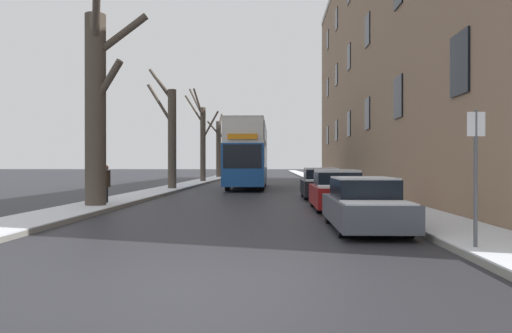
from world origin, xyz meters
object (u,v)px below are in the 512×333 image
bare_tree_left_2 (202,139)px  parked_car_2 (321,184)px  parked_car_1 (337,191)px  bare_tree_left_1 (171,134)px  street_sign_post (476,173)px  bare_tree_left_3 (219,146)px  bare_tree_left_0 (97,101)px  double_decker_bus (248,152)px  pedestrian_left_sidewalk (106,184)px  parked_car_0 (364,205)px

bare_tree_left_2 → parked_car_2: 22.48m
bare_tree_left_2 → parked_car_1: (8.79, -26.55, -3.30)m
bare_tree_left_1 → street_sign_post: 24.25m
bare_tree_left_1 → bare_tree_left_3: 27.91m
bare_tree_left_0 → double_decker_bus: size_ratio=0.72×
parked_car_2 → pedestrian_left_sidewalk: (-8.89, -4.99, 0.21)m
pedestrian_left_sidewalk → parked_car_2: bearing=-81.7°
bare_tree_left_2 → parked_car_0: 33.39m
bare_tree_left_0 → pedestrian_left_sidewalk: (-0.11, 1.30, -3.07)m
bare_tree_left_3 → double_decker_bus: size_ratio=0.66×
bare_tree_left_0 → pedestrian_left_sidewalk: bearing=94.8°
double_decker_bus → bare_tree_left_0: bearing=-105.7°
parked_car_0 → parked_car_1: size_ratio=1.05×
parked_car_0 → bare_tree_left_3: bearing=100.9°
bare_tree_left_1 → parked_car_1: 15.86m
bare_tree_left_2 → pedestrian_left_sidewalk: (-0.11, -25.41, -3.08)m
parked_car_2 → street_sign_post: size_ratio=1.57×
bare_tree_left_1 → bare_tree_left_2: size_ratio=0.90×
parked_car_1 → street_sign_post: street_sign_post is taller
bare_tree_left_3 → bare_tree_left_2: bearing=-89.6°
bare_tree_left_0 → street_sign_post: size_ratio=3.19×
parked_car_1 → street_sign_post: (1.36, -9.04, 0.83)m
parked_car_1 → parked_car_2: (-0.00, 6.12, 0.01)m
pedestrian_left_sidewalk → street_sign_post: (10.26, -10.18, 0.61)m
parked_car_2 → double_decker_bus: bearing=111.9°
bare_tree_left_3 → street_sign_post: size_ratio=2.94×
bare_tree_left_2 → parked_car_0: bare_tree_left_2 is taller
parked_car_0 → street_sign_post: (1.36, -3.55, 0.88)m
double_decker_bus → pedestrian_left_sidewalk: double_decker_bus is taller
street_sign_post → double_decker_bus: bearing=102.2°
parked_car_0 → bare_tree_left_0: bearing=148.8°
double_decker_bus → pedestrian_left_sidewalk: bearing=-107.3°
bare_tree_left_1 → parked_car_1: size_ratio=1.84×
bare_tree_left_2 → parked_car_1: bearing=-71.7°
bare_tree_left_1 → parked_car_1: bearing=-55.7°
bare_tree_left_1 → parked_car_1: (8.79, -12.88, -2.88)m
bare_tree_left_2 → parked_car_2: bare_tree_left_2 is taller
parked_car_0 → parked_car_2: (0.00, 11.62, 0.06)m
bare_tree_left_0 → bare_tree_left_3: (-0.10, 40.95, -0.20)m
bare_tree_left_0 → bare_tree_left_2: size_ratio=0.96×
bare_tree_left_1 → street_sign_post: bare_tree_left_1 is taller
parked_car_1 → double_decker_bus: bearing=104.2°
bare_tree_left_3 → parked_car_0: (8.89, -46.29, -3.14)m
double_decker_bus → bare_tree_left_2: bearing=114.6°
parked_car_1 → pedestrian_left_sidewalk: pedestrian_left_sidewalk is taller
parked_car_1 → parked_car_0: bearing=-90.0°
parked_car_0 → parked_car_2: parked_car_2 is taller
bare_tree_left_3 → parked_car_1: size_ratio=1.82×
bare_tree_left_3 → street_sign_post: (10.25, -49.83, -2.26)m
bare_tree_left_1 → parked_car_2: bearing=-37.6°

